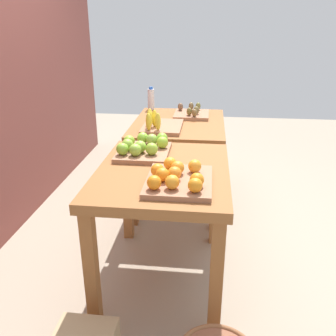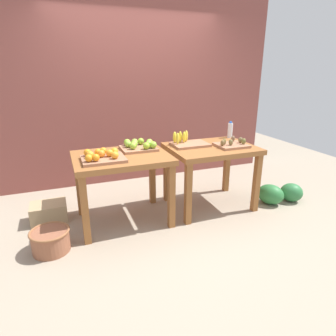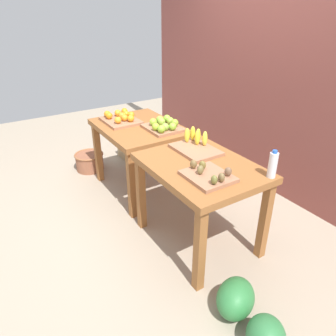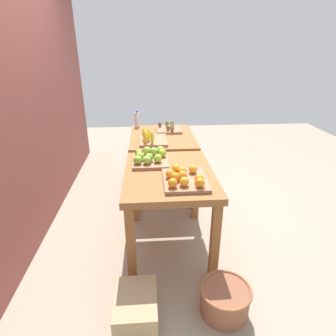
% 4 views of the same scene
% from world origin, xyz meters
% --- Properties ---
extents(ground_plane, '(8.00, 8.00, 0.00)m').
position_xyz_m(ground_plane, '(0.00, 0.00, 0.00)').
color(ground_plane, gray).
extents(back_wall, '(4.40, 0.12, 3.00)m').
position_xyz_m(back_wall, '(0.00, 1.35, 1.50)').
color(back_wall, brown).
rests_on(back_wall, ground_plane).
extents(display_table_left, '(1.04, 0.80, 0.80)m').
position_xyz_m(display_table_left, '(-0.56, 0.00, 0.68)').
color(display_table_left, brown).
rests_on(display_table_left, ground_plane).
extents(display_table_right, '(1.04, 0.80, 0.80)m').
position_xyz_m(display_table_right, '(0.56, 0.00, 0.68)').
color(display_table_right, brown).
rests_on(display_table_right, ground_plane).
extents(orange_bin, '(0.44, 0.36, 0.11)m').
position_xyz_m(orange_bin, '(-0.78, -0.11, 0.84)').
color(orange_bin, '#9F6B4D').
rests_on(orange_bin, display_table_left).
extents(apple_bin, '(0.40, 0.34, 0.11)m').
position_xyz_m(apple_bin, '(-0.31, 0.17, 0.84)').
color(apple_bin, '#9F6B4D').
rests_on(apple_bin, display_table_left).
extents(banana_crate, '(0.44, 0.32, 0.17)m').
position_xyz_m(banana_crate, '(0.30, 0.14, 0.83)').
color(banana_crate, '#9F6B4D').
rests_on(banana_crate, display_table_right).
extents(kiwi_bin, '(0.36, 0.32, 0.10)m').
position_xyz_m(kiwi_bin, '(0.78, -0.10, 0.82)').
color(kiwi_bin, '#9F6B4D').
rests_on(kiwi_bin, display_table_right).
extents(water_bottle, '(0.07, 0.07, 0.22)m').
position_xyz_m(water_bottle, '(1.02, 0.32, 0.90)').
color(water_bottle, silver).
rests_on(water_bottle, display_table_right).
extents(watermelon_pile, '(0.70, 0.44, 0.26)m').
position_xyz_m(watermelon_pile, '(1.47, -0.27, 0.13)').
color(watermelon_pile, '#2E713C').
rests_on(watermelon_pile, ground_plane).
extents(wicker_basket, '(0.38, 0.38, 0.23)m').
position_xyz_m(wicker_basket, '(-1.37, -0.35, 0.12)').
color(wicker_basket, '#90563C').
rests_on(wicker_basket, ground_plane).
extents(cardboard_produce_box, '(0.40, 0.30, 0.22)m').
position_xyz_m(cardboard_produce_box, '(-1.39, 0.30, 0.11)').
color(cardboard_produce_box, tan).
rests_on(cardboard_produce_box, ground_plane).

